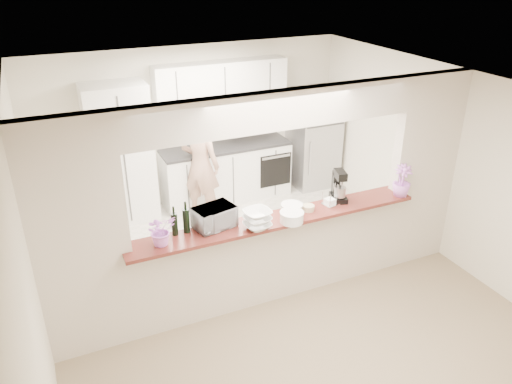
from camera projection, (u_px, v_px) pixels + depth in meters
floor at (274, 296)px, 6.00m from camera, size 6.00×6.00×0.00m
tile_overlay at (227, 235)px, 7.27m from camera, size 5.00×2.90×0.01m
partition at (276, 184)px, 5.36m from camera, size 5.00×0.15×2.50m
bar_counter at (275, 255)px, 5.75m from camera, size 3.40×0.38×1.09m
kitchen_cabinets at (187, 149)px, 7.75m from camera, size 3.15×0.62×2.25m
refrigerator at (314, 138)px, 8.57m from camera, size 0.75×0.70×1.70m
flower_left at (161, 230)px, 4.93m from camera, size 0.33×0.30×0.32m
wine_bottle_a at (174, 224)px, 5.11m from camera, size 0.07×0.07×0.33m
wine_bottle_b at (186, 220)px, 5.16m from camera, size 0.07×0.07×0.36m
toaster_oven at (214, 217)px, 5.26m from camera, size 0.48×0.38×0.24m
serving_bowls at (257, 220)px, 5.23m from camera, size 0.32×0.32×0.21m
plate_stack_a at (292, 217)px, 5.38m from camera, size 0.26×0.26×0.12m
plate_stack_b at (292, 208)px, 5.62m from camera, size 0.25×0.25×0.09m
red_bowl at (288, 207)px, 5.66m from camera, size 0.14×0.14×0.06m
tan_bowl at (308, 208)px, 5.64m from camera, size 0.13×0.13×0.06m
utensil_caddy at (333, 196)px, 5.76m from camera, size 0.28×0.20×0.24m
stand_mixer at (339, 187)px, 5.83m from camera, size 0.22×0.29×0.38m
flower_right at (402, 181)px, 5.92m from camera, size 0.28×0.28×0.39m
person at (200, 166)px, 7.49m from camera, size 0.72×0.71×1.67m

